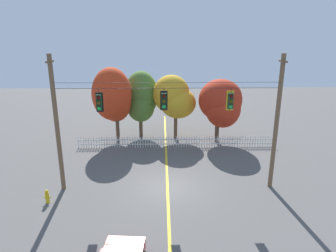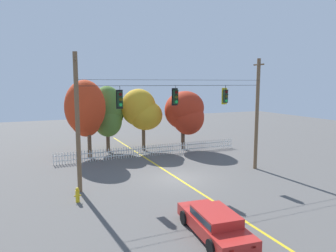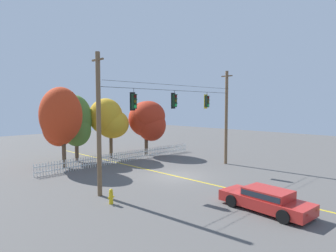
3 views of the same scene
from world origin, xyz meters
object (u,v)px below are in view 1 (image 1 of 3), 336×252
autumn_oak_far_east (174,98)px  traffic_signal_northbound_primary (99,102)px  autumn_maple_near_fence (113,97)px  autumn_maple_mid (141,98)px  traffic_signal_southbound_primary (164,101)px  traffic_signal_northbound_secondary (230,101)px  autumn_maple_far_west (221,102)px  fire_hydrant (47,196)px

autumn_oak_far_east → traffic_signal_northbound_primary: bearing=-115.8°
autumn_maple_near_fence → autumn_maple_mid: size_ratio=1.09×
traffic_signal_southbound_primary → autumn_maple_mid: traffic_signal_southbound_primary is taller
autumn_maple_near_fence → autumn_maple_mid: (2.36, 1.86, -0.48)m
autumn_maple_mid → traffic_signal_northbound_primary: bearing=-98.8°
traffic_signal_southbound_primary → traffic_signal_northbound_secondary: size_ratio=0.98×
traffic_signal_northbound_primary → autumn_maple_near_fence: 9.03m
autumn_maple_far_west → autumn_maple_mid: bearing=163.9°
autumn_oak_far_east → autumn_maple_near_fence: bearing=-169.7°
fire_hydrant → traffic_signal_northbound_secondary: bearing=9.1°
traffic_signal_southbound_primary → fire_hydrant: (-6.74, -1.70, -5.21)m
autumn_maple_mid → fire_hydrant: size_ratio=7.52×
traffic_signal_northbound_primary → autumn_maple_near_fence: bearing=94.4°
autumn_oak_far_east → fire_hydrant: bearing=-123.8°
autumn_maple_near_fence → fire_hydrant: (-2.29, -10.60, -3.74)m
traffic_signal_southbound_primary → autumn_oak_far_east: 10.10m
traffic_signal_northbound_secondary → autumn_maple_far_west: 8.95m
traffic_signal_northbound_primary → autumn_oak_far_east: size_ratio=0.24×
autumn_oak_far_east → autumn_maple_far_west: (4.13, -1.23, -0.09)m
traffic_signal_southbound_primary → autumn_maple_far_west: size_ratio=0.23×
autumn_maple_near_fence → traffic_signal_northbound_secondary: bearing=-46.8°
autumn_maple_near_fence → fire_hydrant: size_ratio=8.19×
traffic_signal_northbound_primary → autumn_maple_far_west: (8.92, 8.67, -1.78)m
traffic_signal_southbound_primary → autumn_maple_near_fence: 10.06m
autumn_oak_far_east → autumn_maple_mid: bearing=164.6°
traffic_signal_southbound_primary → autumn_maple_near_fence: bearing=116.6°
autumn_maple_near_fence → traffic_signal_northbound_primary: bearing=-85.6°
autumn_maple_near_fence → autumn_maple_far_west: autumn_maple_near_fence is taller
traffic_signal_northbound_secondary → autumn_maple_far_west: bearing=81.9°
traffic_signal_southbound_primary → fire_hydrant: size_ratio=1.59×
autumn_maple_mid → autumn_oak_far_east: (3.12, -0.86, 0.17)m
traffic_signal_northbound_secondary → fire_hydrant: 11.97m
traffic_signal_northbound_primary → fire_hydrant: (-2.97, -1.70, -5.13)m
traffic_signal_southbound_primary → traffic_signal_northbound_primary: bearing=180.0°
traffic_signal_northbound_secondary → autumn_maple_mid: traffic_signal_northbound_secondary is taller
traffic_signal_northbound_secondary → autumn_oak_far_east: traffic_signal_northbound_secondary is taller
autumn_maple_mid → traffic_signal_southbound_primary: bearing=-78.9°
traffic_signal_northbound_primary → traffic_signal_southbound_primary: bearing=-0.0°
traffic_signal_northbound_primary → traffic_signal_northbound_secondary: bearing=-0.0°
traffic_signal_northbound_primary → autumn_oak_far_east: 11.12m
fire_hydrant → autumn_maple_far_west: bearing=41.1°
traffic_signal_southbound_primary → autumn_maple_near_fence: size_ratio=0.19×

